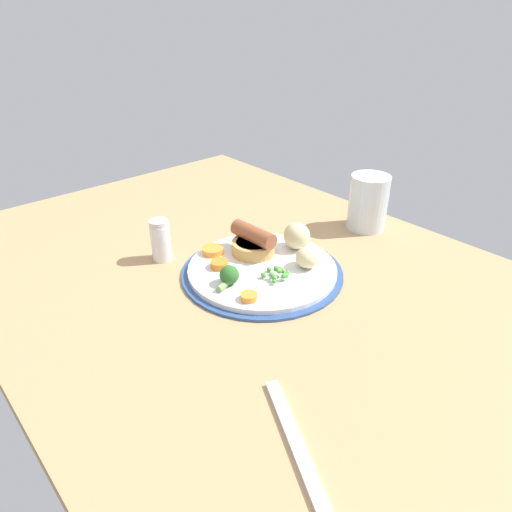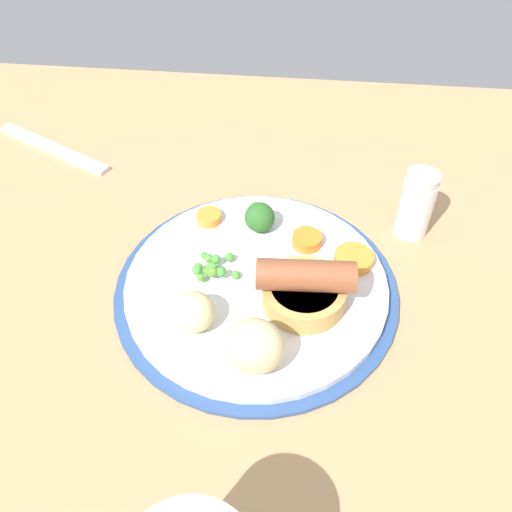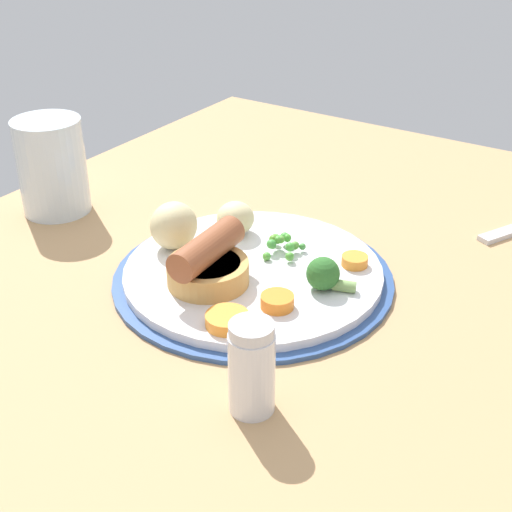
# 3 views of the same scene
# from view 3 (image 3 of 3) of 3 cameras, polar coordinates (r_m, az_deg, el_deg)

# --- Properties ---
(dining_table) EXTENTS (1.10, 0.80, 0.03)m
(dining_table) POSITION_cam_3_polar(r_m,az_deg,el_deg) (0.69, -0.67, -5.30)
(dining_table) COLOR tan
(dining_table) RESTS_ON ground
(dinner_plate) EXTENTS (0.28, 0.28, 0.01)m
(dinner_plate) POSITION_cam_3_polar(r_m,az_deg,el_deg) (0.72, -0.24, -1.52)
(dinner_plate) COLOR #2D4C84
(dinner_plate) RESTS_ON dining_table
(sausage_pudding) EXTENTS (0.09, 0.08, 0.05)m
(sausage_pudding) POSITION_cam_3_polar(r_m,az_deg,el_deg) (0.68, -4.13, -0.80)
(sausage_pudding) COLOR tan
(sausage_pudding) RESTS_ON dinner_plate
(pea_pile) EXTENTS (0.05, 0.04, 0.02)m
(pea_pile) POSITION_cam_3_polar(r_m,az_deg,el_deg) (0.74, 1.96, 1.05)
(pea_pile) COLOR green
(pea_pile) RESTS_ON dinner_plate
(broccoli_floret_near) EXTENTS (0.03, 0.05, 0.03)m
(broccoli_floret_near) POSITION_cam_3_polar(r_m,az_deg,el_deg) (0.68, 5.51, -1.49)
(broccoli_floret_near) COLOR #2D6628
(broccoli_floret_near) RESTS_ON dinner_plate
(potato_chunk_0) EXTENTS (0.05, 0.05, 0.04)m
(potato_chunk_0) POSITION_cam_3_polar(r_m,az_deg,el_deg) (0.77, -1.66, 3.04)
(potato_chunk_0) COLOR beige
(potato_chunk_0) RESTS_ON dinner_plate
(potato_chunk_1) EXTENTS (0.06, 0.05, 0.05)m
(potato_chunk_1) POSITION_cam_3_polar(r_m,az_deg,el_deg) (0.75, -6.60, 2.45)
(potato_chunk_1) COLOR beige
(potato_chunk_1) RESTS_ON dinner_plate
(carrot_slice_0) EXTENTS (0.05, 0.05, 0.01)m
(carrot_slice_0) POSITION_cam_3_polar(r_m,az_deg,el_deg) (0.63, -2.31, -5.12)
(carrot_slice_0) COLOR orange
(carrot_slice_0) RESTS_ON dinner_plate
(carrot_slice_1) EXTENTS (0.03, 0.03, 0.01)m
(carrot_slice_1) POSITION_cam_3_polar(r_m,az_deg,el_deg) (0.65, 1.49, -3.85)
(carrot_slice_1) COLOR orange
(carrot_slice_1) RESTS_ON dinner_plate
(carrot_slice_2) EXTENTS (0.03, 0.03, 0.01)m
(carrot_slice_2) POSITION_cam_3_polar(r_m,az_deg,el_deg) (0.72, 7.90, -0.37)
(carrot_slice_2) COLOR orange
(carrot_slice_2) RESTS_ON dinner_plate
(drinking_glass) EXTENTS (0.08, 0.08, 0.11)m
(drinking_glass) POSITION_cam_3_polar(r_m,az_deg,el_deg) (0.88, -16.01, 6.92)
(drinking_glass) COLOR silver
(drinking_glass) RESTS_ON dining_table
(salt_shaker) EXTENTS (0.04, 0.04, 0.08)m
(salt_shaker) POSITION_cam_3_polar(r_m,az_deg,el_deg) (0.54, -0.35, -8.94)
(salt_shaker) COLOR silver
(salt_shaker) RESTS_ON dining_table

